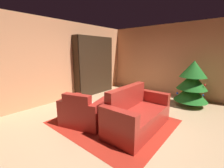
{
  "coord_description": "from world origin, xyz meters",
  "views": [
    {
      "loc": [
        1.95,
        -2.89,
        1.71
      ],
      "look_at": [
        -0.5,
        0.03,
        0.86
      ],
      "focal_mm": 23.8,
      "sensor_mm": 36.0,
      "label": 1
    }
  ],
  "objects_px": {
    "couch_red": "(136,115)",
    "book_stack_on_table": "(112,101)",
    "coffee_table": "(111,105)",
    "bookshelf_unit": "(97,66)",
    "armchair_red": "(84,112)",
    "bottle_on_table": "(109,97)",
    "decorated_tree": "(192,83)"
  },
  "relations": [
    {
      "from": "bookshelf_unit",
      "to": "bottle_on_table",
      "type": "bearing_deg",
      "value": -37.26
    },
    {
      "from": "bookshelf_unit",
      "to": "armchair_red",
      "type": "xyz_separation_m",
      "value": [
        1.79,
        -2.18,
        -0.82
      ]
    },
    {
      "from": "bookshelf_unit",
      "to": "bottle_on_table",
      "type": "relative_size",
      "value": 8.51
    },
    {
      "from": "bookshelf_unit",
      "to": "coffee_table",
      "type": "relative_size",
      "value": 2.86
    },
    {
      "from": "couch_red",
      "to": "book_stack_on_table",
      "type": "xyz_separation_m",
      "value": [
        -0.66,
        -0.06,
        0.2
      ]
    },
    {
      "from": "couch_red",
      "to": "bottle_on_table",
      "type": "xyz_separation_m",
      "value": [
        -0.83,
        0.03,
        0.25
      ]
    },
    {
      "from": "couch_red",
      "to": "decorated_tree",
      "type": "bearing_deg",
      "value": 76.17
    },
    {
      "from": "coffee_table",
      "to": "decorated_tree",
      "type": "bearing_deg",
      "value": 63.29
    },
    {
      "from": "decorated_tree",
      "to": "coffee_table",
      "type": "bearing_deg",
      "value": -116.71
    },
    {
      "from": "book_stack_on_table",
      "to": "bottle_on_table",
      "type": "distance_m",
      "value": 0.19
    },
    {
      "from": "decorated_tree",
      "to": "couch_red",
      "type": "bearing_deg",
      "value": -103.83
    },
    {
      "from": "coffee_table",
      "to": "decorated_tree",
      "type": "xyz_separation_m",
      "value": [
        1.23,
        2.45,
        0.31
      ]
    },
    {
      "from": "armchair_red",
      "to": "bottle_on_table",
      "type": "height_order",
      "value": "armchair_red"
    },
    {
      "from": "book_stack_on_table",
      "to": "coffee_table",
      "type": "bearing_deg",
      "value": -82.09
    },
    {
      "from": "armchair_red",
      "to": "decorated_tree",
      "type": "relative_size",
      "value": 0.82
    },
    {
      "from": "coffee_table",
      "to": "book_stack_on_table",
      "type": "distance_m",
      "value": 0.11
    },
    {
      "from": "bottle_on_table",
      "to": "decorated_tree",
      "type": "xyz_separation_m",
      "value": [
        1.4,
        2.31,
        0.17
      ]
    },
    {
      "from": "bookshelf_unit",
      "to": "bottle_on_table",
      "type": "height_order",
      "value": "bookshelf_unit"
    },
    {
      "from": "bookshelf_unit",
      "to": "book_stack_on_table",
      "type": "relative_size",
      "value": 10.29
    },
    {
      "from": "bookshelf_unit",
      "to": "decorated_tree",
      "type": "xyz_separation_m",
      "value": [
        3.41,
        0.79,
        -0.38
      ]
    },
    {
      "from": "bookshelf_unit",
      "to": "armchair_red",
      "type": "relative_size",
      "value": 1.92
    },
    {
      "from": "bookshelf_unit",
      "to": "couch_red",
      "type": "relative_size",
      "value": 1.31
    },
    {
      "from": "armchair_red",
      "to": "book_stack_on_table",
      "type": "bearing_deg",
      "value": 56.2
    },
    {
      "from": "bookshelf_unit",
      "to": "armchair_red",
      "type": "height_order",
      "value": "bookshelf_unit"
    },
    {
      "from": "coffee_table",
      "to": "book_stack_on_table",
      "type": "bearing_deg",
      "value": 97.91
    },
    {
      "from": "armchair_red",
      "to": "bottle_on_table",
      "type": "distance_m",
      "value": 0.74
    },
    {
      "from": "bookshelf_unit",
      "to": "couch_red",
      "type": "xyz_separation_m",
      "value": [
        2.83,
        -1.55,
        -0.8
      ]
    },
    {
      "from": "book_stack_on_table",
      "to": "bottle_on_table",
      "type": "bearing_deg",
      "value": 151.09
    },
    {
      "from": "armchair_red",
      "to": "decorated_tree",
      "type": "height_order",
      "value": "decorated_tree"
    },
    {
      "from": "armchair_red",
      "to": "book_stack_on_table",
      "type": "distance_m",
      "value": 0.72
    },
    {
      "from": "book_stack_on_table",
      "to": "armchair_red",
      "type": "bearing_deg",
      "value": -123.8
    },
    {
      "from": "coffee_table",
      "to": "couch_red",
      "type": "bearing_deg",
      "value": 9.77
    }
  ]
}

